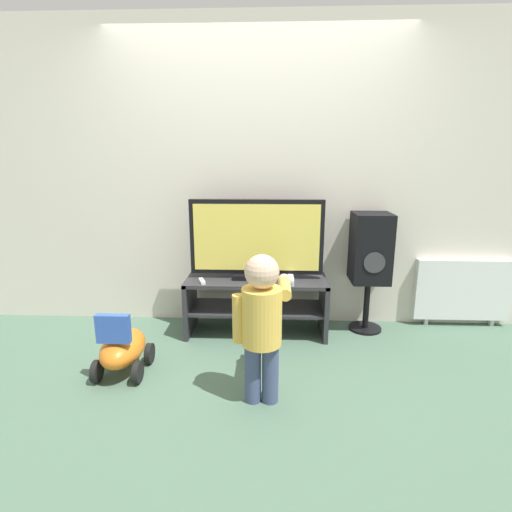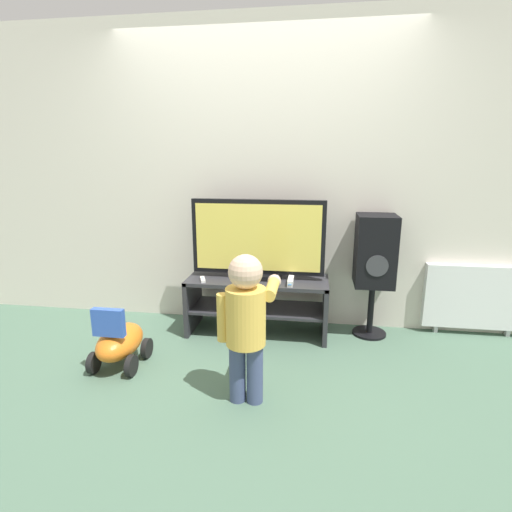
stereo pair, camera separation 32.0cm
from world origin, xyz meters
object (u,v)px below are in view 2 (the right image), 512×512
(television, at_px, (258,240))
(radiator, at_px, (475,297))
(child, at_px, (247,317))
(speaker_tower, at_px, (375,254))
(ride_on_toy, at_px, (120,342))
(game_console, at_px, (291,281))
(remote_primary, at_px, (203,279))

(television, xyz_separation_m, radiator, (1.81, 0.21, -0.48))
(television, xyz_separation_m, child, (0.08, -1.01, -0.26))
(speaker_tower, distance_m, ride_on_toy, 2.08)
(game_console, relative_size, radiator, 0.23)
(speaker_tower, bearing_deg, child, -128.86)
(game_console, bearing_deg, television, 155.67)
(television, relative_size, child, 1.17)
(child, bearing_deg, radiator, 35.14)
(ride_on_toy, distance_m, radiator, 2.88)
(remote_primary, height_order, speaker_tower, speaker_tower)
(remote_primary, height_order, radiator, radiator)
(television, distance_m, remote_primary, 0.56)
(ride_on_toy, height_order, radiator, radiator)
(television, height_order, ride_on_toy, television)
(television, distance_m, game_console, 0.43)
(radiator, bearing_deg, remote_primary, -170.90)
(game_console, bearing_deg, speaker_tower, 16.94)
(television, bearing_deg, radiator, 6.68)
(game_console, relative_size, remote_primary, 1.43)
(child, bearing_deg, speaker_tower, 51.14)
(speaker_tower, xyz_separation_m, ride_on_toy, (-1.85, -0.80, -0.52))
(television, height_order, game_console, television)
(remote_primary, distance_m, child, 1.01)
(game_console, height_order, speaker_tower, speaker_tower)
(ride_on_toy, xyz_separation_m, radiator, (2.71, 0.94, 0.15))
(television, bearing_deg, game_console, -24.33)
(speaker_tower, bearing_deg, remote_primary, -170.86)
(radiator, bearing_deg, ride_on_toy, -160.87)
(game_console, xyz_separation_m, remote_primary, (-0.72, -0.02, -0.01))
(game_console, relative_size, child, 0.20)
(remote_primary, bearing_deg, speaker_tower, 9.14)
(television, distance_m, speaker_tower, 0.96)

